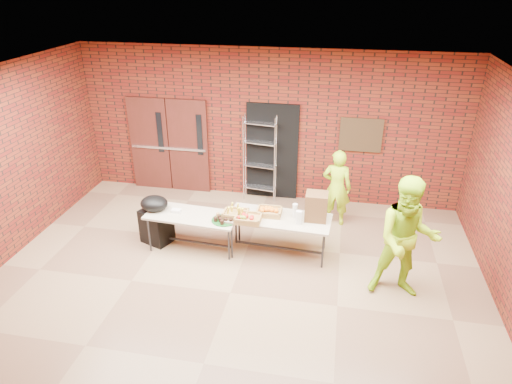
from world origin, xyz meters
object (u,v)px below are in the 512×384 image
(coffee_dispenser, at_px, (316,206))
(volunteer_woman, at_px, (337,188))
(table_right, at_px, (279,221))
(covered_grill, at_px, (156,219))
(volunteer_man, at_px, (407,239))
(table_left, at_px, (192,217))
(wire_rack, at_px, (260,159))

(coffee_dispenser, xyz_separation_m, volunteer_woman, (0.31, 1.22, -0.19))
(table_right, height_order, coffee_dispenser, coffee_dispenser)
(covered_grill, xyz_separation_m, volunteer_man, (4.26, -0.72, 0.52))
(volunteer_woman, bearing_deg, volunteer_man, 124.43)
(table_left, distance_m, volunteer_man, 3.61)
(wire_rack, height_order, volunteer_woman, wire_rack)
(table_left, bearing_deg, coffee_dispenser, 8.29)
(covered_grill, bearing_deg, volunteer_woman, 44.14)
(volunteer_man, bearing_deg, table_right, 157.50)
(wire_rack, bearing_deg, table_left, -102.27)
(table_right, bearing_deg, volunteer_man, -16.91)
(wire_rack, xyz_separation_m, table_left, (-0.81, -2.16, -0.32))
(covered_grill, height_order, volunteer_man, volunteer_man)
(wire_rack, height_order, covered_grill, wire_rack)
(table_right, distance_m, volunteer_woman, 1.59)
(volunteer_man, bearing_deg, coffee_dispenser, 147.52)
(wire_rack, bearing_deg, coffee_dispenser, -47.90)
(table_right, xyz_separation_m, volunteer_woman, (0.92, 1.29, 0.11))
(covered_grill, xyz_separation_m, volunteer_woman, (3.19, 1.31, 0.31))
(covered_grill, distance_m, volunteer_man, 4.35)
(volunteer_woman, bearing_deg, table_left, 35.88)
(covered_grill, relative_size, volunteer_woman, 0.60)
(table_right, xyz_separation_m, coffee_dispenser, (0.61, 0.07, 0.30))
(table_right, xyz_separation_m, volunteer_man, (1.99, -0.74, 0.32))
(volunteer_woman, relative_size, volunteer_man, 0.78)
(wire_rack, height_order, volunteer_man, volunteer_man)
(coffee_dispenser, height_order, covered_grill, coffee_dispenser)
(table_right, bearing_deg, table_left, -173.25)
(wire_rack, distance_m, coffee_dispenser, 2.41)
(coffee_dispenser, relative_size, volunteer_man, 0.25)
(covered_grill, bearing_deg, coffee_dispenser, 23.56)
(table_right, bearing_deg, volunteer_woman, 57.86)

